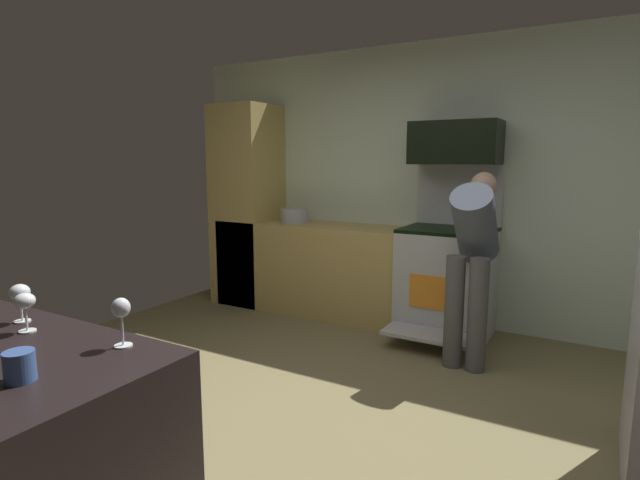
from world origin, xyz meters
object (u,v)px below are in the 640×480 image
at_px(person_cook, 473,252).
at_px(wine_glass_far, 121,311).
at_px(mug_coffee, 20,366).
at_px(wine_glass_extra, 20,294).
at_px(oven_range, 447,278).
at_px(stock_pot, 294,216).
at_px(microwave, 455,143).
at_px(wine_glass_near, 25,303).

distance_m(person_cook, wine_glass_far, 2.70).
relative_size(wine_glass_far, mug_coffee, 1.92).
bearing_deg(wine_glass_extra, oven_range, 76.24).
bearing_deg(wine_glass_extra, stock_pot, 104.29).
height_order(microwave, wine_glass_near, microwave).
xyz_separation_m(oven_range, stock_pot, (-1.60, 0.01, 0.46)).
relative_size(microwave, wine_glass_far, 4.36).
bearing_deg(oven_range, mug_coffee, -94.15).
bearing_deg(microwave, person_cook, -62.43).
distance_m(oven_range, wine_glass_near, 3.35).
xyz_separation_m(oven_range, mug_coffee, (-0.25, -3.49, 0.44)).
bearing_deg(person_cook, microwave, 117.57).
bearing_deg(mug_coffee, stock_pot, 110.99).
relative_size(microwave, mug_coffee, 8.39).
distance_m(microwave, mug_coffee, 3.67).
bearing_deg(microwave, mug_coffee, -94.04).
bearing_deg(wine_glass_far, oven_range, 85.98).
relative_size(microwave, wine_glass_extra, 4.89).
xyz_separation_m(person_cook, mug_coffee, (-0.58, -2.96, 0.09)).
height_order(oven_range, wine_glass_far, oven_range).
distance_m(person_cook, wine_glass_extra, 2.88).
relative_size(oven_range, person_cook, 1.04).
xyz_separation_m(person_cook, wine_glass_extra, (-1.11, -2.66, 0.16)).
bearing_deg(wine_glass_extra, microwave, 76.62).
bearing_deg(stock_pot, person_cook, -15.93).
distance_m(microwave, wine_glass_near, 3.47).
height_order(wine_glass_near, wine_glass_extra, wine_glass_extra).
relative_size(oven_range, wine_glass_near, 10.16).
xyz_separation_m(microwave, wine_glass_far, (-0.22, -3.26, -0.65)).
xyz_separation_m(person_cook, wine_glass_far, (-0.55, -2.63, 0.17)).
height_order(wine_glass_extra, stock_pot, wine_glass_extra).
xyz_separation_m(oven_range, wine_glass_far, (-0.22, -3.17, 0.52)).
xyz_separation_m(wine_glass_near, stock_pot, (-0.95, 3.26, -0.04)).
bearing_deg(oven_range, stock_pot, 179.54).
distance_m(wine_glass_near, wine_glass_extra, 0.14).
height_order(wine_glass_far, stock_pot, wine_glass_far).
xyz_separation_m(oven_range, microwave, (0.00, 0.09, 1.17)).
xyz_separation_m(microwave, stock_pot, (-1.60, -0.08, -0.71)).
bearing_deg(person_cook, oven_range, 121.48).
bearing_deg(wine_glass_far, wine_glass_extra, -177.62).
height_order(person_cook, wine_glass_extra, person_cook).
height_order(oven_range, microwave, microwave).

